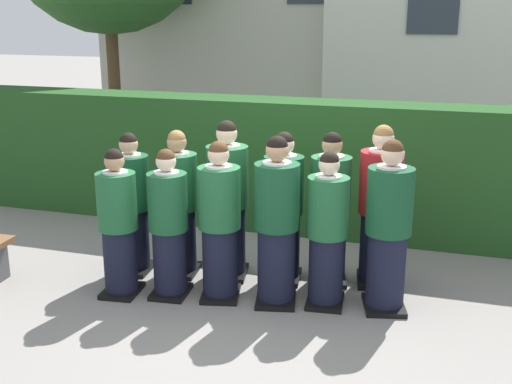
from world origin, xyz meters
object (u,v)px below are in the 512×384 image
object	(u,v)px
student_front_row_5	(388,230)
student_rear_row_0	(132,207)
student_rear_row_4	(330,212)
student_front_row_0	(118,227)
student_rear_row_1	(179,207)
student_rear_row_2	(228,203)
student_front_row_1	(169,227)
student_front_row_4	(327,234)
student_in_red_blazer	(380,210)
student_front_row_2	(220,225)
student_front_row_3	(277,225)
student_rear_row_3	(283,211)

from	to	relation	value
student_front_row_5	student_rear_row_0	size ratio (longest dim) A/B	1.07
student_rear_row_0	student_rear_row_4	size ratio (longest dim) A/B	0.96
student_front_row_5	student_front_row_0	bearing A→B (deg)	-170.07
student_rear_row_1	student_front_row_0	bearing A→B (deg)	-117.57
student_front_row_5	student_rear_row_2	size ratio (longest dim) A/B	0.98
student_front_row_1	student_rear_row_2	bearing A→B (deg)	59.23
student_front_row_5	student_rear_row_1	xyz separation A→B (m)	(-2.26, 0.23, -0.04)
student_front_row_4	student_in_red_blazer	world-z (taller)	student_in_red_blazer
student_front_row_2	student_front_row_3	world-z (taller)	student_front_row_3
student_rear_row_0	student_in_red_blazer	size ratio (longest dim) A/B	0.92
student_rear_row_4	student_in_red_blazer	xyz separation A→B (m)	(0.50, 0.11, 0.04)
student_front_row_2	student_front_row_4	xyz separation A→B (m)	(1.05, 0.15, -0.03)
student_front_row_2	student_rear_row_0	world-z (taller)	student_front_row_2
student_front_row_4	student_in_red_blazer	distance (m)	0.80
student_rear_row_2	student_in_red_blazer	distance (m)	1.61
student_front_row_0	student_front_row_4	xyz separation A→B (m)	(2.05, 0.38, 0.01)
student_front_row_2	student_front_row_3	bearing A→B (deg)	5.39
student_front_row_3	student_rear_row_3	bearing A→B (deg)	98.27
student_front_row_2	student_rear_row_4	xyz separation A→B (m)	(0.97, 0.72, 0.01)
student_front_row_1	student_rear_row_4	world-z (taller)	student_rear_row_4
student_front_row_3	student_rear_row_3	world-z (taller)	student_front_row_3
student_front_row_1	student_front_row_2	world-z (taller)	student_front_row_2
student_in_red_blazer	student_front_row_1	bearing A→B (deg)	-154.83
student_front_row_0	student_front_row_3	world-z (taller)	student_front_row_3
student_front_row_3	student_front_row_5	bearing A→B (deg)	9.56
student_front_row_5	student_rear_row_0	xyz separation A→B (m)	(-2.78, 0.13, -0.06)
student_front_row_1	student_rear_row_1	world-z (taller)	student_rear_row_1
student_front_row_2	student_in_red_blazer	xyz separation A→B (m)	(1.47, 0.82, 0.05)
student_front_row_1	student_in_red_blazer	distance (m)	2.18
student_front_row_4	student_rear_row_2	size ratio (longest dim) A/B	0.90
student_in_red_blazer	student_front_row_2	bearing A→B (deg)	-150.69
student_front_row_2	student_front_row_5	distance (m)	1.64
student_front_row_1	student_front_row_5	world-z (taller)	student_front_row_5
student_rear_row_2	student_in_red_blazer	size ratio (longest dim) A/B	1.01
student_front_row_2	student_rear_row_1	distance (m)	0.79
student_rear_row_2	student_in_red_blazer	bearing A→B (deg)	9.65
student_front_row_4	student_rear_row_1	world-z (taller)	student_rear_row_1
student_front_row_5	student_rear_row_2	bearing A→B (deg)	169.42
student_front_row_1	student_in_red_blazer	bearing A→B (deg)	25.17
student_rear_row_2	student_front_row_4	bearing A→B (deg)	-19.15
student_front_row_4	student_rear_row_3	size ratio (longest dim) A/B	0.96
student_front_row_0	student_rear_row_0	bearing A→B (deg)	104.94
student_front_row_4	student_rear_row_2	bearing A→B (deg)	160.85
student_rear_row_1	student_rear_row_4	distance (m)	1.63
student_front_row_3	student_rear_row_4	bearing A→B (deg)	59.03
student_rear_row_3	student_front_row_1	bearing A→B (deg)	-143.83
student_front_row_0	student_rear_row_0	xyz separation A→B (m)	(-0.16, 0.59, 0.02)
student_front_row_3	student_front_row_1	bearing A→B (deg)	-171.67
student_front_row_5	student_rear_row_0	distance (m)	2.78
student_front_row_2	student_front_row_4	distance (m)	1.06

